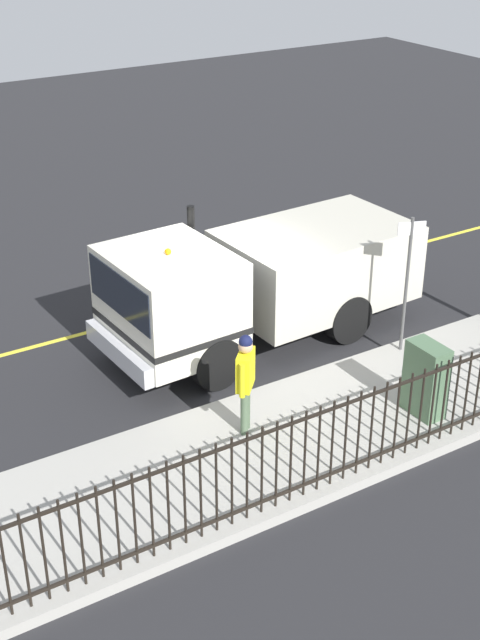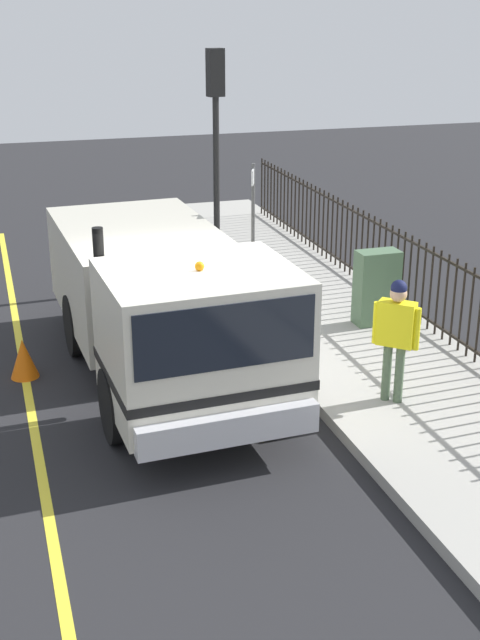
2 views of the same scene
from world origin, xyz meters
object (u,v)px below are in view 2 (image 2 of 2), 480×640
object	(u,v)px
utility_cabinet	(377,287)
traffic_cone	(24,358)
work_truck	(165,301)
street_sign	(253,223)
worker_standing	(396,328)
traffic_light_near	(216,119)

from	to	relation	value
utility_cabinet	traffic_cone	xyz separation A→B (m)	(-5.73, -0.11, -0.49)
work_truck	street_sign	world-z (taller)	street_sign
utility_cabinet	street_sign	size ratio (longest dim) A/B	0.48
work_truck	traffic_cone	xyz separation A→B (m)	(-1.96, 0.87, -0.99)
work_truck	traffic_cone	size ratio (longest dim) A/B	10.62
worker_standing	utility_cabinet	xyz separation A→B (m)	(1.08, 2.73, -0.42)
traffic_light_near	utility_cabinet	distance (m)	4.53
utility_cabinet	street_sign	bearing A→B (deg)	148.64
work_truck	worker_standing	size ratio (longest dim) A/B	3.70
traffic_light_near	street_sign	world-z (taller)	traffic_light_near
traffic_light_near	street_sign	size ratio (longest dim) A/B	1.65
worker_standing	traffic_light_near	size ratio (longest dim) A/B	0.40
work_truck	traffic_light_near	distance (m)	5.19
worker_standing	traffic_light_near	bearing A→B (deg)	-40.67
traffic_light_near	traffic_cone	size ratio (longest dim) A/B	7.18
worker_standing	traffic_cone	distance (m)	5.42
worker_standing	utility_cabinet	world-z (taller)	worker_standing
traffic_light_near	utility_cabinet	size ratio (longest dim) A/B	3.42
work_truck	worker_standing	world-z (taller)	work_truck
traffic_light_near	street_sign	xyz separation A→B (m)	(-0.03, -2.32, -1.42)
utility_cabinet	street_sign	distance (m)	2.32
work_truck	street_sign	size ratio (longest dim) A/B	2.44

